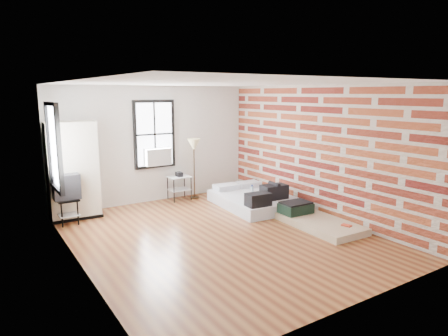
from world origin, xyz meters
TOP-DOWN VIEW (x-y plane):
  - ground at (0.00, 0.00)m, footprint 6.00×6.00m
  - room_shell at (0.23, 0.36)m, footprint 5.02×6.02m
  - mattress_main at (1.74, 1.23)m, footprint 1.64×2.13m
  - mattress_bare at (1.93, -0.50)m, footprint 0.98×1.78m
  - wardrobe at (-2.00, 2.65)m, footprint 1.06×0.64m
  - side_table at (0.52, 2.72)m, footprint 0.53×0.43m
  - floor_lamp at (0.90, 2.65)m, footprint 0.32×0.32m
  - tv_stand at (-2.21, 2.40)m, footprint 0.52×0.73m

SIDE VIEW (x-z plane):
  - ground at x=0.00m, z-range 0.00..0.00m
  - mattress_bare at x=1.93m, z-range -0.07..0.30m
  - mattress_main at x=1.74m, z-range -0.15..0.50m
  - side_table at x=0.52m, z-range 0.13..0.83m
  - tv_stand at x=-2.21m, z-range 0.22..1.26m
  - wardrobe at x=-2.00m, z-range 0.00..2.05m
  - floor_lamp at x=0.90m, z-range 0.53..2.05m
  - room_shell at x=0.23m, z-range 0.33..3.14m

